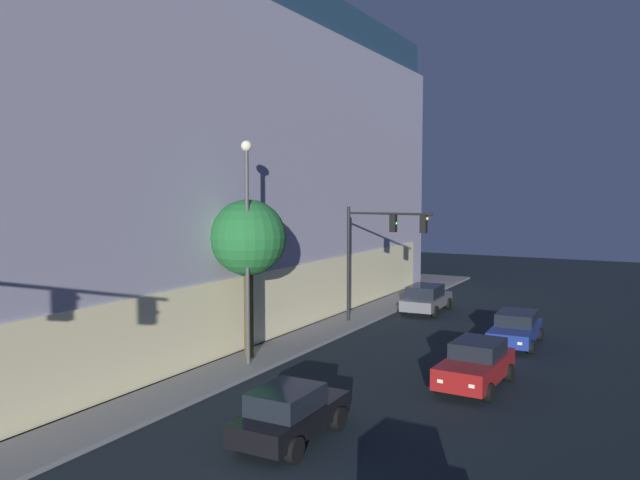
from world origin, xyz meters
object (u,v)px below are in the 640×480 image
object	(u,v)px
traffic_light_far_corner	(379,240)
sidewalk_tree	(248,239)
car_grey	(426,298)
car_black	(290,413)
car_red	(476,364)
car_blue	(516,328)
modern_building	(64,161)
street_lamp_sidewalk	(247,227)

from	to	relation	value
traffic_light_far_corner	sidewalk_tree	world-z (taller)	sidewalk_tree
traffic_light_far_corner	car_grey	distance (m)	6.25
car_black	car_red	world-z (taller)	car_red
car_blue	modern_building	bearing A→B (deg)	97.92
traffic_light_far_corner	car_blue	world-z (taller)	traffic_light_far_corner
street_lamp_sidewalk	car_black	size ratio (longest dim) A/B	2.14
car_red	car_blue	bearing A→B (deg)	-0.06
car_red	modern_building	bearing A→B (deg)	82.32
traffic_light_far_corner	car_red	world-z (taller)	traffic_light_far_corner
sidewalk_tree	car_grey	bearing A→B (deg)	-12.73
street_lamp_sidewalk	car_blue	bearing A→B (deg)	-43.83
modern_building	car_black	bearing A→B (deg)	-115.80
street_lamp_sidewalk	sidewalk_tree	distance (m)	1.17
street_lamp_sidewalk	car_red	distance (m)	10.17
car_black	sidewalk_tree	bearing A→B (deg)	42.86
modern_building	sidewalk_tree	xyz separation A→B (m)	(-4.60, -16.84, -3.84)
street_lamp_sidewalk	car_black	xyz separation A→B (m)	(-5.55, -5.39, -4.87)
modern_building	car_black	distance (m)	26.60
sidewalk_tree	car_red	distance (m)	10.30
street_lamp_sidewalk	sidewalk_tree	size ratio (longest dim) A/B	1.35
modern_building	traffic_light_far_corner	bearing A→B (deg)	-77.60
modern_building	traffic_light_far_corner	distance (m)	19.92
modern_building	sidewalk_tree	world-z (taller)	modern_building
car_black	car_grey	size ratio (longest dim) A/B	0.87
car_black	modern_building	bearing A→B (deg)	64.20
sidewalk_tree	car_red	bearing A→B (deg)	-83.38
modern_building	street_lamp_sidewalk	world-z (taller)	modern_building
car_black	car_red	size ratio (longest dim) A/B	0.94
sidewalk_tree	car_blue	size ratio (longest dim) A/B	1.46
sidewalk_tree	car_black	distance (m)	9.76
sidewalk_tree	modern_building	bearing A→B (deg)	74.70
sidewalk_tree	car_blue	world-z (taller)	sidewalk_tree
traffic_light_far_corner	sidewalk_tree	bearing A→B (deg)	166.31
car_grey	car_blue	bearing A→B (deg)	-131.25
street_lamp_sidewalk	car_blue	size ratio (longest dim) A/B	1.97
car_blue	car_grey	distance (m)	8.26
car_red	car_blue	xyz separation A→B (m)	(7.16, -0.01, -0.07)
modern_building	sidewalk_tree	bearing A→B (deg)	-105.30
modern_building	street_lamp_sidewalk	xyz separation A→B (m)	(-5.46, -17.40, -3.29)
traffic_light_far_corner	street_lamp_sidewalk	world-z (taller)	street_lamp_sidewalk
traffic_light_far_corner	car_black	xyz separation A→B (m)	(-15.19, -3.81, -3.77)
car_black	car_grey	distance (m)	20.30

